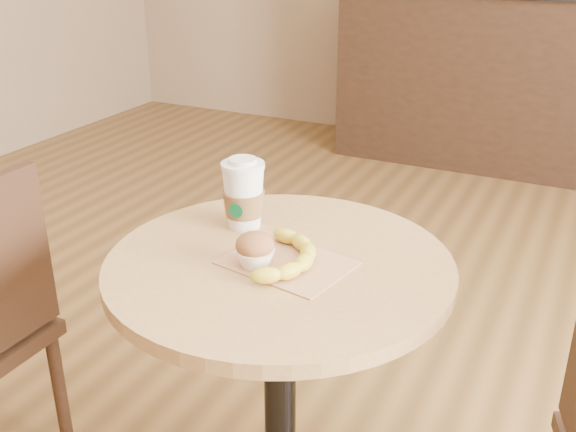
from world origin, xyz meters
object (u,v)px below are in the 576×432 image
object	(u,v)px
cafe_table	(280,349)
muffin	(255,250)
banana	(286,257)
coffee_cup	(244,196)

from	to	relation	value
cafe_table	muffin	distance (m)	0.26
muffin	banana	xyz separation A→B (m)	(0.05, 0.03, -0.02)
cafe_table	muffin	bearing A→B (deg)	-120.89
cafe_table	coffee_cup	world-z (taller)	coffee_cup
muffin	banana	size ratio (longest dim) A/B	0.34
cafe_table	coffee_cup	bearing A→B (deg)	142.09
muffin	banana	world-z (taller)	muffin
coffee_cup	banana	distance (m)	0.22
cafe_table	muffin	world-z (taller)	muffin
coffee_cup	muffin	bearing A→B (deg)	-61.81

